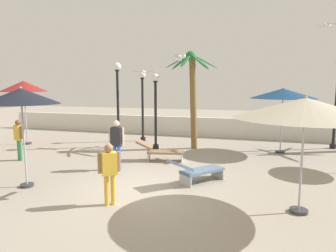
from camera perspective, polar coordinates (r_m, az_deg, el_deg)
ground_plane at (r=8.75m, az=-6.23°, el=-12.02°), size 56.00×56.00×0.00m
boundary_wall at (r=17.48m, az=5.67°, el=-0.12°), size 25.20×0.30×1.10m
patio_umbrella_0 at (r=7.34m, az=24.76°, el=3.09°), size 3.18×3.18×2.73m
patio_umbrella_1 at (r=16.41m, az=-25.90°, el=6.80°), size 2.26×2.26×3.20m
patio_umbrella_2 at (r=13.78m, az=21.16°, el=5.79°), size 2.81×2.81×2.87m
patio_umbrella_4 at (r=9.41m, az=-26.31°, el=5.05°), size 2.15×2.15×2.93m
palm_tree_0 at (r=13.84m, az=4.71°, el=7.45°), size 2.34×2.45×4.50m
lamp_post_0 at (r=15.74m, az=-4.90°, el=4.91°), size 0.34×0.34×3.65m
lamp_post_1 at (r=13.71m, az=-2.40°, el=4.35°), size 0.36×0.36×3.48m
lamp_post_2 at (r=14.35m, az=-9.61°, el=5.80°), size 0.37×0.37×4.01m
lounge_chair_0 at (r=9.19m, az=5.48°, el=-8.38°), size 1.60×1.78×0.82m
lounge_chair_1 at (r=11.76m, az=-1.59°, el=-4.73°), size 1.91×0.87×0.82m
guest_0 at (r=13.09m, az=-26.64°, el=-1.72°), size 0.53×0.35×1.62m
guest_1 at (r=7.52m, az=-11.18°, el=-8.00°), size 0.45×0.41×1.55m
guest_2 at (r=10.57m, az=-9.83°, el=-2.61°), size 0.56×0.27×1.75m
seagull_0 at (r=14.39m, az=-4.59°, el=10.32°), size 1.23×0.38×0.15m
seagull_1 at (r=14.20m, az=28.25°, el=16.65°), size 0.73×0.94×0.14m
seagull_2 at (r=8.23m, az=2.02°, el=13.05°), size 0.39×1.05×0.15m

